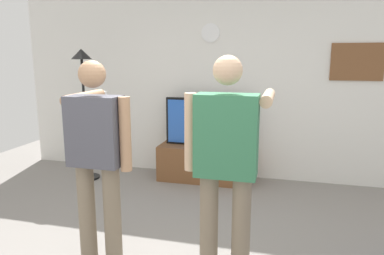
{
  "coord_description": "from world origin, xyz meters",
  "views": [
    {
      "loc": [
        0.82,
        -2.22,
        1.76
      ],
      "look_at": [
        -0.07,
        1.2,
        1.05
      ],
      "focal_mm": 33.69,
      "sensor_mm": 36.0,
      "label": 1
    }
  ],
  "objects": [
    {
      "name": "framed_picture",
      "position": [
        1.69,
        2.9,
        1.68
      ],
      "size": [
        0.65,
        0.04,
        0.48
      ],
      "primitive_type": "cube",
      "color": "brown"
    },
    {
      "name": "floor_lamp",
      "position": [
        -1.91,
        2.25,
        1.32
      ],
      "size": [
        0.32,
        0.32,
        1.85
      ],
      "color": "black",
      "rests_on": "ground_plane"
    },
    {
      "name": "television",
      "position": [
        -0.24,
        2.65,
        0.84
      ],
      "size": [
        1.17,
        0.07,
        0.68
      ],
      "color": "black",
      "rests_on": "tv_stand"
    },
    {
      "name": "person_standing_nearer_lamp",
      "position": [
        -0.62,
        0.28,
        0.98
      ],
      "size": [
        0.6,
        0.78,
        1.72
      ],
      "color": "#7A6B56",
      "rests_on": "ground_plane"
    },
    {
      "name": "back_wall",
      "position": [
        0.0,
        2.95,
        1.35
      ],
      "size": [
        6.4,
        0.1,
        2.7
      ],
      "primitive_type": "cube",
      "color": "silver",
      "rests_on": "ground_plane"
    },
    {
      "name": "tv_stand",
      "position": [
        -0.24,
        2.6,
        0.25
      ],
      "size": [
        1.31,
        0.51,
        0.5
      ],
      "color": "brown",
      "rests_on": "ground_plane"
    },
    {
      "name": "person_standing_nearer_couch",
      "position": [
        0.42,
        0.31,
        1.01
      ],
      "size": [
        0.63,
        0.78,
        1.76
      ],
      "color": "#7A6B56",
      "rests_on": "ground_plane"
    },
    {
      "name": "wall_clock",
      "position": [
        -0.24,
        2.89,
        2.07
      ],
      "size": [
        0.26,
        0.03,
        0.26
      ],
      "primitive_type": "cylinder",
      "rotation": [
        1.57,
        0.0,
        0.0
      ],
      "color": "white"
    }
  ]
}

